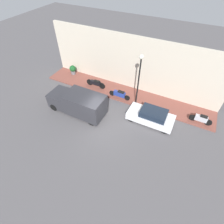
% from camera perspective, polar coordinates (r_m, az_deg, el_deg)
% --- Properties ---
extents(ground_plane, '(60.00, 60.00, 0.00)m').
position_cam_1_polar(ground_plane, '(14.72, -3.28, -4.06)').
color(ground_plane, '#514F51').
extents(sidewalk, '(2.47, 17.13, 0.13)m').
position_cam_1_polar(sidewalk, '(17.64, 3.94, 6.06)').
color(sidewalk, brown).
rests_on(sidewalk, ground_plane).
extents(building_facade, '(0.30, 17.13, 5.33)m').
position_cam_1_polar(building_facade, '(17.27, 6.30, 15.38)').
color(building_facade, beige).
rests_on(building_facade, ground_plane).
extents(parked_car, '(1.67, 3.83, 1.24)m').
position_cam_1_polar(parked_car, '(14.86, 12.68, -1.35)').
color(parked_car, silver).
rests_on(parked_car, ground_plane).
extents(delivery_van, '(1.97, 5.10, 2.04)m').
position_cam_1_polar(delivery_van, '(15.38, -11.17, 3.03)').
color(delivery_van, '#2D2D33').
rests_on(delivery_van, ground_plane).
extents(motorcycle_blue, '(0.30, 2.14, 0.81)m').
position_cam_1_polar(motorcycle_blue, '(16.73, 2.50, 5.85)').
color(motorcycle_blue, navy).
rests_on(motorcycle_blue, sidewalk).
extents(scooter_silver, '(0.30, 1.81, 0.84)m').
position_cam_1_polar(scooter_silver, '(16.10, 27.07, -1.98)').
color(scooter_silver, '#B7B7BF').
rests_on(scooter_silver, sidewalk).
extents(motorcycle_black, '(0.30, 2.13, 0.78)m').
position_cam_1_polar(motorcycle_black, '(18.21, -5.31, 9.36)').
color(motorcycle_black, black).
rests_on(motorcycle_black, sidewalk).
extents(streetlamp, '(0.36, 0.36, 4.88)m').
position_cam_1_polar(streetlamp, '(14.51, 8.95, 12.42)').
color(streetlamp, black).
rests_on(streetlamp, sidewalk).
extents(potted_plant, '(0.70, 0.70, 1.03)m').
position_cam_1_polar(potted_plant, '(20.59, -12.69, 13.43)').
color(potted_plant, slate).
rests_on(potted_plant, sidewalk).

